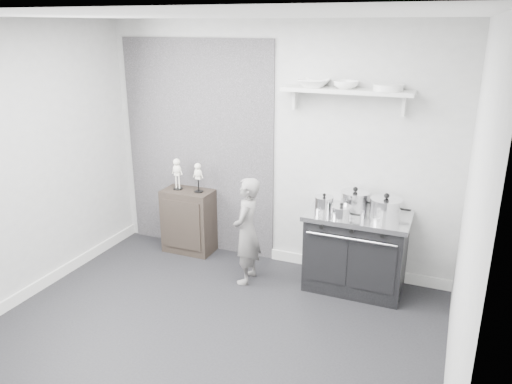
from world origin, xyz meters
TOP-DOWN VIEW (x-y plane):
  - ground at (0.00, 0.00)m, footprint 4.00×4.00m
  - room_shell at (-0.09, 0.15)m, footprint 4.02×3.62m
  - wall_shelf at (0.80, 1.68)m, footprint 1.30×0.26m
  - stove at (1.03, 1.48)m, footprint 1.04×0.65m
  - side_cabinet at (-1.01, 1.61)m, footprint 0.60×0.35m
  - child at (-0.06, 1.18)m, footprint 0.31×0.44m
  - pot_front_left at (0.70, 1.40)m, footprint 0.28×0.19m
  - pot_back_left at (0.97, 1.60)m, footprint 0.38×0.29m
  - pot_back_right at (1.29, 1.56)m, footprint 0.41×0.32m
  - pot_front_center at (0.90, 1.31)m, footprint 0.29×0.21m
  - skeleton_full at (-1.14, 1.61)m, footprint 0.12×0.08m
  - skeleton_torso at (-0.86, 1.61)m, footprint 0.11×0.07m
  - bowl_large at (0.46, 1.67)m, footprint 0.32×0.32m
  - bowl_small at (0.79, 1.67)m, footprint 0.25×0.25m
  - plate_stack at (1.20, 1.67)m, footprint 0.28×0.28m

SIDE VIEW (x-z plane):
  - ground at x=0.00m, z-range 0.00..0.00m
  - side_cabinet at x=-1.01m, z-range 0.00..0.78m
  - stove at x=1.03m, z-range 0.00..0.83m
  - child at x=-0.06m, z-range 0.00..1.16m
  - pot_front_center at x=0.90m, z-range 0.81..0.97m
  - pot_front_left at x=0.70m, z-range 0.81..1.01m
  - pot_back_right at x=1.29m, z-range 0.80..1.03m
  - pot_back_left at x=0.97m, z-range 0.81..1.04m
  - skeleton_torso at x=-0.86m, z-range 0.78..1.18m
  - skeleton_full at x=-1.14m, z-range 0.78..1.21m
  - room_shell at x=-0.09m, z-range 0.28..2.99m
  - wall_shelf at x=0.80m, z-range 1.89..2.13m
  - plate_stack at x=1.20m, z-range 2.04..2.10m
  - bowl_small at x=0.79m, z-range 2.04..2.12m
  - bowl_large at x=0.46m, z-range 2.04..2.12m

